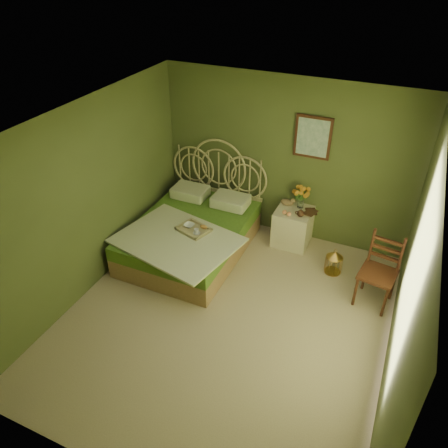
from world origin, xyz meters
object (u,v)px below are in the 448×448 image
at_px(bed, 192,233).
at_px(chair, 380,266).
at_px(birdcage, 334,262).
at_px(nightstand, 293,223).

relative_size(bed, chair, 2.31).
xyz_separation_m(chair, birdcage, (-0.63, 0.33, -0.39)).
bearing_deg(bed, chair, 0.36).
height_order(bed, birdcage, bed).
xyz_separation_m(bed, chair, (2.80, 0.02, 0.25)).
height_order(chair, birdcage, chair).
height_order(nightstand, chair, nightstand).
height_order(nightstand, birdcage, nightstand).
bearing_deg(nightstand, bed, -148.90).
bearing_deg(nightstand, birdcage, -32.13).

